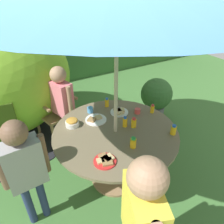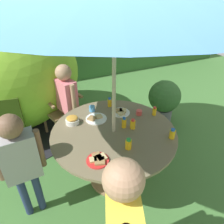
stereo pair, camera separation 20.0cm
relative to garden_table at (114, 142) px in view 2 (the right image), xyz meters
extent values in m
cube|color=#3D6B33|center=(0.00, 0.00, -0.57)|extent=(10.00, 10.00, 0.02)
cube|color=#33602D|center=(0.00, 3.28, 0.49)|extent=(9.00, 0.70, 2.12)
cylinder|color=#93704C|center=(0.00, 0.00, -0.55)|extent=(0.56, 0.56, 0.03)
cylinder|color=#93704C|center=(0.00, 0.00, -0.22)|extent=(0.11, 0.11, 0.69)
cylinder|color=#75664C|center=(0.00, 0.00, 0.14)|extent=(1.30, 1.30, 0.03)
cylinder|color=#B7AD8C|center=(0.00, 0.00, 0.51)|extent=(0.04, 0.04, 2.15)
cylinder|color=#93704C|center=(-0.47, 0.84, -0.35)|extent=(0.04, 0.04, 0.42)
cylinder|color=#93704C|center=(-0.06, 0.96, -0.35)|extent=(0.04, 0.04, 0.42)
cylinder|color=#93704C|center=(-0.59, 1.23, -0.35)|extent=(0.04, 0.04, 0.42)
cylinder|color=#93704C|center=(-0.18, 1.36, -0.35)|extent=(0.04, 0.04, 0.42)
cube|color=#93704C|center=(-0.32, 1.10, -0.12)|extent=(0.58, 0.57, 0.04)
cube|color=#93704C|center=(-0.38, 1.30, 0.14)|extent=(0.46, 0.17, 0.50)
cube|color=#93704C|center=(-0.53, 1.04, 0.09)|extent=(0.16, 0.44, 0.03)
cube|color=#93704C|center=(-0.12, 1.16, 0.09)|extent=(0.16, 0.44, 0.03)
ellipsoid|color=#8CC633|center=(-1.01, 1.70, 0.31)|extent=(2.44, 2.05, 1.76)
cylinder|color=black|center=(-1.01, 1.70, -0.56)|extent=(2.58, 2.58, 0.01)
cylinder|color=#595960|center=(1.25, 0.79, -0.44)|extent=(0.32, 0.32, 0.24)
sphere|color=#33602D|center=(1.25, 0.79, -0.10)|extent=(0.51, 0.51, 0.51)
cylinder|color=brown|center=(-0.30, 0.95, -0.30)|extent=(0.07, 0.07, 0.53)
cylinder|color=brown|center=(-0.26, 0.82, -0.30)|extent=(0.07, 0.07, 0.53)
cube|color=#EA727F|center=(-0.28, 0.88, 0.19)|extent=(0.25, 0.34, 0.45)
cylinder|color=tan|center=(-0.33, 1.05, 0.22)|extent=(0.06, 0.06, 0.40)
cylinder|color=tan|center=(-0.23, 0.72, 0.22)|extent=(0.06, 0.06, 0.40)
sphere|color=tan|center=(-0.28, 0.88, 0.52)|extent=(0.20, 0.20, 0.20)
cylinder|color=navy|center=(-0.98, -0.05, -0.30)|extent=(0.07, 0.07, 0.53)
cylinder|color=navy|center=(-0.85, -0.05, -0.30)|extent=(0.07, 0.07, 0.53)
cube|color=#99999E|center=(-0.91, -0.05, 0.20)|extent=(0.32, 0.19, 0.45)
cylinder|color=brown|center=(-0.74, -0.04, 0.22)|extent=(0.06, 0.06, 0.41)
sphere|color=brown|center=(-0.91, -0.05, 0.52)|extent=(0.20, 0.20, 0.20)
cube|color=yellow|center=(-0.38, -0.95, 0.28)|extent=(0.30, 0.39, 0.50)
cylinder|color=tan|center=(-0.31, -0.77, 0.30)|extent=(0.06, 0.06, 0.45)
sphere|color=tan|center=(-0.38, -0.95, 0.64)|extent=(0.22, 0.22, 0.22)
cylinder|color=white|center=(-0.35, 0.31, 0.18)|extent=(0.15, 0.15, 0.05)
ellipsoid|color=gold|center=(-0.35, 0.31, 0.22)|extent=(0.12, 0.12, 0.04)
cylinder|color=white|center=(0.22, 0.28, 0.16)|extent=(0.21, 0.21, 0.01)
cube|color=tan|center=(0.25, 0.29, 0.18)|extent=(0.11, 0.11, 0.02)
cube|color=#9E7547|center=(0.21, 0.30, 0.18)|extent=(0.10, 0.10, 0.02)
cube|color=tan|center=(0.21, 0.24, 0.18)|extent=(0.07, 0.07, 0.02)
cylinder|color=red|center=(-0.30, -0.33, 0.16)|extent=(0.20, 0.20, 0.01)
cube|color=tan|center=(-0.26, -0.32, 0.18)|extent=(0.09, 0.09, 0.02)
cube|color=#9E7547|center=(-0.29, -0.29, 0.18)|extent=(0.07, 0.07, 0.02)
cube|color=tan|center=(-0.34, -0.32, 0.18)|extent=(0.07, 0.07, 0.02)
cube|color=#9E7547|center=(-0.29, -0.36, 0.18)|extent=(0.11, 0.11, 0.02)
cylinder|color=white|center=(-0.09, 0.28, 0.16)|extent=(0.24, 0.24, 0.01)
cube|color=tan|center=(-0.05, 0.28, 0.18)|extent=(0.07, 0.07, 0.02)
cube|color=#9E7547|center=(-0.14, 0.28, 0.18)|extent=(0.11, 0.11, 0.02)
cylinder|color=yellow|center=(0.16, 0.48, 0.20)|extent=(0.05, 0.05, 0.10)
cylinder|color=blue|center=(0.16, 0.48, 0.26)|extent=(0.03, 0.03, 0.02)
cylinder|color=yellow|center=(0.20, -0.04, 0.20)|extent=(0.06, 0.06, 0.09)
cylinder|color=red|center=(0.20, -0.04, 0.26)|extent=(0.04, 0.04, 0.02)
cylinder|color=yellow|center=(0.55, 0.09, 0.20)|extent=(0.04, 0.04, 0.09)
cylinder|color=red|center=(0.55, 0.09, 0.25)|extent=(0.03, 0.03, 0.02)
cylinder|color=yellow|center=(0.02, -0.29, 0.20)|extent=(0.06, 0.06, 0.09)
cylinder|color=green|center=(0.02, -0.29, 0.26)|extent=(0.04, 0.04, 0.02)
cylinder|color=yellow|center=(0.13, 0.02, 0.21)|extent=(0.05, 0.05, 0.10)
cylinder|color=blue|center=(0.13, 0.02, 0.27)|extent=(0.03, 0.03, 0.02)
cylinder|color=yellow|center=(0.48, -0.33, 0.20)|extent=(0.06, 0.06, 0.09)
cylinder|color=blue|center=(0.48, -0.33, 0.26)|extent=(0.04, 0.04, 0.02)
cylinder|color=#E04C47|center=(0.40, 0.16, 0.18)|extent=(0.07, 0.07, 0.06)
cylinder|color=#4C99D8|center=(-0.08, 0.46, 0.19)|extent=(0.07, 0.07, 0.07)
camera|label=1|loc=(-0.90, -1.49, 1.51)|focal=33.87mm
camera|label=2|loc=(-0.72, -1.58, 1.51)|focal=33.87mm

